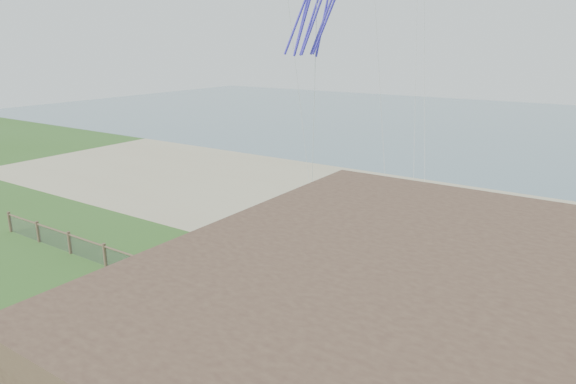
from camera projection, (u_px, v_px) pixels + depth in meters
The scene contains 3 objects.
sand_beach at pixel (395, 215), 34.05m from camera, with size 72.00×20.00×0.02m, color tan.
ocean at pixel (524, 128), 69.06m from camera, with size 160.00×68.00×0.02m, color slate.
chainlink_fence at pixel (244, 305), 21.16m from camera, with size 36.20×0.20×1.25m, color brown, non-canonical shape.
Camera 1 is at (12.17, -8.74, 10.92)m, focal length 32.00 mm.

